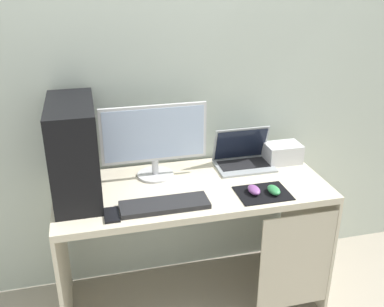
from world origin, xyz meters
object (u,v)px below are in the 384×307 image
object	(u,v)px
monitor	(154,139)
cell_phone	(112,215)
mouse_right	(274,190)
mouse_left	(254,190)
pc_tower	(74,150)
projector	(283,153)
laptop	(243,158)
keyboard	(165,205)

from	to	relation	value
monitor	cell_phone	bearing A→B (deg)	-126.72
mouse_right	cell_phone	xyz separation A→B (m)	(-0.80, -0.01, -0.02)
monitor	mouse_left	xyz separation A→B (m)	(0.44, -0.31, -0.19)
pc_tower	cell_phone	world-z (taller)	pc_tower
monitor	cell_phone	distance (m)	0.48
projector	mouse_left	size ratio (longest dim) A/B	2.08
mouse_right	laptop	bearing A→B (deg)	95.47
keyboard	mouse_left	distance (m)	0.46
pc_tower	monitor	world-z (taller)	pc_tower
keyboard	mouse_left	xyz separation A→B (m)	(0.46, 0.02, 0.01)
laptop	mouse_right	bearing A→B (deg)	-84.53
keyboard	mouse_left	bearing A→B (deg)	2.51
pc_tower	keyboard	size ratio (longest dim) A/B	1.15
laptop	keyboard	xyz separation A→B (m)	(-0.52, -0.35, -0.03)
pc_tower	mouse_left	distance (m)	0.90
monitor	keyboard	world-z (taller)	monitor
mouse_left	laptop	bearing A→B (deg)	79.44
laptop	projector	bearing A→B (deg)	-1.94
laptop	projector	distance (m)	0.24
projector	mouse_right	distance (m)	0.40
laptop	keyboard	world-z (taller)	laptop
monitor	keyboard	xyz separation A→B (m)	(-0.01, -0.33, -0.20)
mouse_left	mouse_right	distance (m)	0.10
pc_tower	projector	bearing A→B (deg)	5.65
pc_tower	mouse_left	xyz separation A→B (m)	(0.84, -0.21, -0.21)
projector	pc_tower	bearing A→B (deg)	-174.35
projector	mouse_right	xyz separation A→B (m)	(-0.20, -0.35, -0.03)
monitor	mouse_right	xyz separation A→B (m)	(0.54, -0.34, -0.19)
monitor	mouse_right	bearing A→B (deg)	-32.11
keyboard	mouse_right	bearing A→B (deg)	-0.52
laptop	monitor	bearing A→B (deg)	-178.12
projector	cell_phone	world-z (taller)	projector
pc_tower	keyboard	world-z (taller)	pc_tower
keyboard	laptop	bearing A→B (deg)	33.99
mouse_right	monitor	bearing A→B (deg)	147.89
pc_tower	projector	xyz separation A→B (m)	(1.14, 0.11, -0.18)
projector	cell_phone	distance (m)	1.07
monitor	projector	size ratio (longest dim) A/B	2.77
pc_tower	projector	size ratio (longest dim) A/B	2.41
mouse_left	pc_tower	bearing A→B (deg)	166.20
monitor	mouse_right	world-z (taller)	monitor
mouse_left	keyboard	bearing A→B (deg)	-177.49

